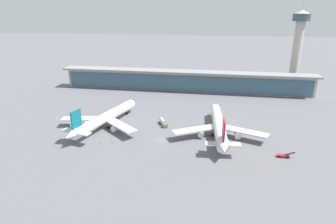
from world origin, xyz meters
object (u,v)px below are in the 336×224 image
safety_cone_bravo (101,142)px  control_tower (298,44)px  airliner_centre_stand (219,126)px  service_truck_near_nose_olive (163,122)px  safety_cone_charlie (54,143)px  safety_cone_alpha (112,143)px  airliner_left_stand (105,118)px  service_truck_under_wing_red (213,143)px  service_truck_by_tail_red (284,155)px  service_truck_mid_apron_olive (77,125)px

safety_cone_bravo → control_tower: bearing=47.3°
airliner_centre_stand → control_tower: 113.36m
service_truck_near_nose_olive → control_tower: size_ratio=0.14×
control_tower → safety_cone_charlie: size_ratio=88.33×
control_tower → safety_cone_alpha: control_tower is taller
airliner_left_stand → service_truck_under_wing_red: bearing=-11.7°
service_truck_by_tail_red → service_truck_mid_apron_olive: bearing=171.5°
airliner_left_stand → safety_cone_charlie: (-15.21, -23.04, -4.54)m
airliner_centre_stand → safety_cone_bravo: 55.21m
safety_cone_alpha → safety_cone_bravo: (-5.14, -0.60, 0.00)m
airliner_left_stand → control_tower: (110.12, 95.32, 28.98)m
service_truck_mid_apron_olive → safety_cone_alpha: 28.16m
service_truck_near_nose_olive → safety_cone_bravo: (-23.48, -26.30, -1.39)m
service_truck_near_nose_olive → service_truck_by_tail_red: 60.80m
airliner_left_stand → service_truck_by_tail_red: size_ratio=8.39×
service_truck_under_wing_red → safety_cone_charlie: 70.99m
airliner_centre_stand → safety_cone_charlie: airliner_centre_stand is taller
service_truck_under_wing_red → service_truck_mid_apron_olive: size_ratio=0.89×
service_truck_under_wing_red → service_truck_by_tail_red: same height
control_tower → safety_cone_alpha: bearing=-131.5°
service_truck_by_tail_red → safety_cone_bravo: (-78.49, -0.42, -0.49)m
service_truck_near_nose_olive → safety_cone_charlie: service_truck_near_nose_olive is taller
control_tower → service_truck_near_nose_olive: bearing=-133.0°
service_truck_mid_apron_olive → control_tower: size_ratio=0.12×
safety_cone_bravo → safety_cone_charlie: same height
safety_cone_bravo → service_truck_near_nose_olive: bearing=48.2°
safety_cone_alpha → safety_cone_charlie: (-25.37, -5.20, 0.00)m
airliner_centre_stand → safety_cone_bravo: airliner_centre_stand is taller
airliner_centre_stand → service_truck_mid_apron_olive: (-71.09, -2.91, -3.17)m
service_truck_mid_apron_olive → airliner_centre_stand: bearing=2.3°
service_truck_by_tail_red → service_truck_under_wing_red: bearing=166.9°
safety_cone_alpha → control_tower: bearing=48.5°
service_truck_by_tail_red → safety_cone_alpha: 73.36m
service_truck_mid_apron_olive → safety_cone_bravo: size_ratio=10.90×
control_tower → safety_cone_charlie: bearing=-136.6°
airliner_left_stand → service_truck_under_wing_red: size_ratio=8.43×
service_truck_under_wing_red → safety_cone_bravo: (-49.78, -7.07, -0.49)m
safety_cone_bravo → service_truck_under_wing_red: bearing=8.1°
service_truck_near_nose_olive → service_truck_mid_apron_olive: bearing=-165.1°
safety_cone_bravo → airliner_left_stand: bearing=105.2°
service_truck_mid_apron_olive → airliner_left_stand: bearing=13.9°
service_truck_under_wing_red → service_truck_mid_apron_olive: service_truck_mid_apron_olive is taller
service_truck_mid_apron_olive → safety_cone_bravo: service_truck_mid_apron_olive is taller
safety_cone_alpha → airliner_centre_stand: bearing=20.2°
service_truck_by_tail_red → control_tower: size_ratio=0.11×
airliner_left_stand → service_truck_near_nose_olive: bearing=15.4°
safety_cone_alpha → service_truck_mid_apron_olive: bearing=149.3°
service_truck_mid_apron_olive → service_truck_by_tail_red: 98.62m
service_truck_under_wing_red → control_tower: size_ratio=0.11×
service_truck_mid_apron_olive → service_truck_by_tail_red: (97.54, -14.54, -0.88)m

